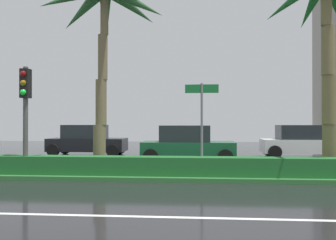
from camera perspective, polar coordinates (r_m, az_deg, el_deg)
ground_plane at (r=14.24m, az=5.46°, el=-8.09°), size 90.00×42.00×0.10m
near_lane_divider_stripe at (r=7.35m, az=6.15°, el=-15.03°), size 81.00×0.14×0.01m
median_strip at (r=13.23m, az=5.51°, el=-8.14°), size 85.50×4.00×0.15m
median_hedge at (r=11.79m, az=5.60°, el=-7.25°), size 76.50×0.70×0.60m
palm_tree_mid_left at (r=13.84m, az=-9.93°, el=16.26°), size 4.49×4.49×7.05m
palm_tree_centre_left at (r=13.81m, az=23.69°, el=15.64°), size 4.47×4.48×7.16m
traffic_signal_median_left at (r=12.84m, az=-21.48°, el=2.91°), size 0.28×0.43×3.54m
street_name_sign at (r=11.99m, az=5.32°, el=0.66°), size 1.10×0.08×3.00m
car_in_traffic_second at (r=21.09m, az=-12.61°, el=-3.18°), size 4.30×2.02×1.72m
car_in_traffic_third at (r=17.02m, az=3.04°, el=-3.87°), size 4.30×2.02×1.72m
car_in_traffic_fourth at (r=20.64m, az=20.28°, el=-3.23°), size 4.30×2.02×1.72m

